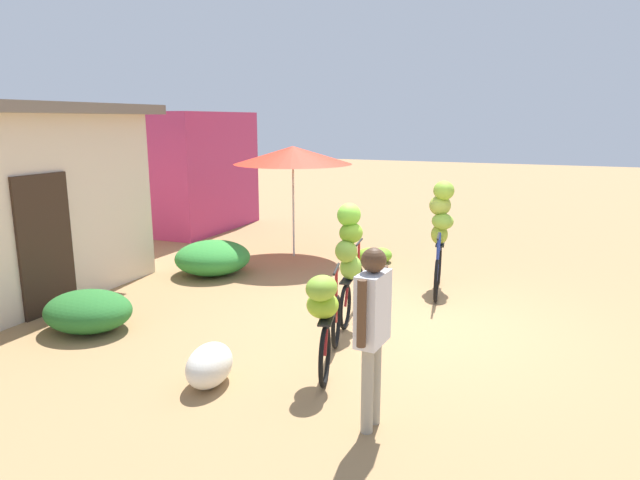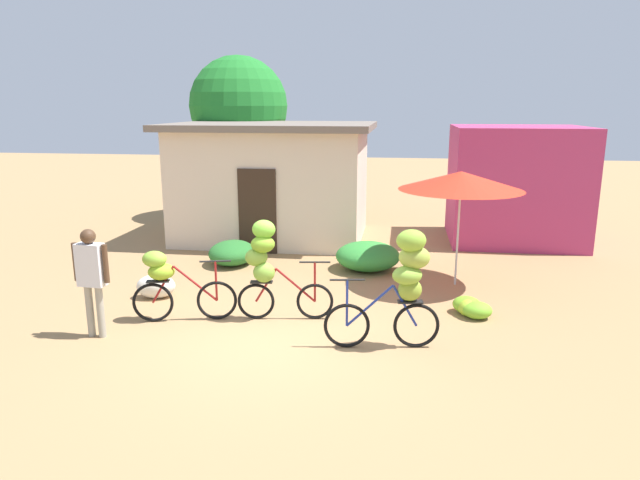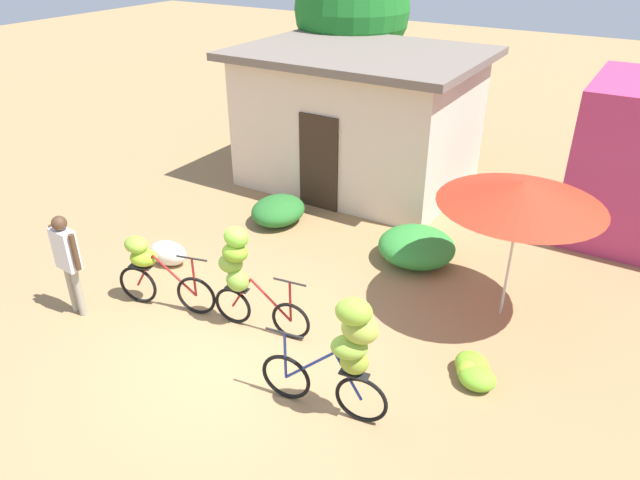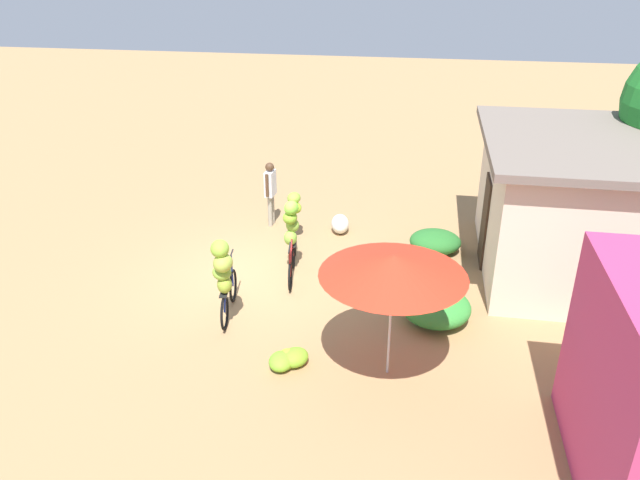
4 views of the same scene
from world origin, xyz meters
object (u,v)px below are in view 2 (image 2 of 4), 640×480
building_low (273,180)px  bicycle_near_pile (268,262)px  bicycle_leftmost (169,279)px  market_umbrella (461,181)px  banana_pile_on_ground (472,308)px  produce_sack (156,286)px  tree_behind_building (239,107)px  person_vendor (91,272)px  shop_pink (515,184)px  bicycle_center_loaded (404,277)px

building_low → bicycle_near_pile: size_ratio=3.09×
bicycle_leftmost → market_umbrella: bearing=28.7°
banana_pile_on_ground → produce_sack: produce_sack is taller
bicycle_near_pile → banana_pile_on_ground: (3.32, 0.64, -0.83)m
tree_behind_building → produce_sack: (0.56, -7.65, -3.15)m
person_vendor → tree_behind_building: bearing=92.5°
bicycle_near_pile → produce_sack: bicycle_near_pile is taller
bicycle_near_pile → shop_pink: bearing=52.0°
tree_behind_building → produce_sack: bearing=-85.8°
shop_pink → person_vendor: 10.49m
banana_pile_on_ground → building_low: bearing=131.0°
banana_pile_on_ground → person_vendor: size_ratio=0.45×
banana_pile_on_ground → market_umbrella: bearing=94.1°
bicycle_center_loaded → banana_pile_on_ground: bicycle_center_loaded is taller
shop_pink → market_umbrella: bearing=-113.7°
shop_pink → market_umbrella: size_ratio=1.36×
tree_behind_building → bicycle_near_pile: size_ratio=2.92×
market_umbrella → building_low: bearing=141.3°
market_umbrella → produce_sack: market_umbrella is taller
tree_behind_building → bicycle_center_loaded: bearing=-61.4°
bicycle_leftmost → bicycle_center_loaded: bearing=-8.0°
market_umbrella → banana_pile_on_ground: bearing=-85.9°
shop_pink → banana_pile_on_ground: (-1.65, -5.73, -1.32)m
tree_behind_building → person_vendor: 9.75m
person_vendor → building_low: bearing=80.2°
building_low → banana_pile_on_ground: size_ratio=6.85×
shop_pink → bicycle_leftmost: bearing=-134.5°
tree_behind_building → bicycle_leftmost: tree_behind_building is taller
shop_pink → bicycle_center_loaded: size_ratio=1.82×
shop_pink → person_vendor: shop_pink is taller
market_umbrella → banana_pile_on_ground: (0.12, -1.70, -1.91)m
tree_behind_building → banana_pile_on_ground: size_ratio=6.47×
building_low → shop_pink: size_ratio=1.61×
bicycle_leftmost → bicycle_center_loaded: size_ratio=0.93×
building_low → tree_behind_building: 3.53m
market_umbrella → bicycle_near_pile: size_ratio=1.41×
bicycle_leftmost → person_vendor: person_vendor is taller
bicycle_leftmost → produce_sack: (-0.71, 1.03, -0.48)m
banana_pile_on_ground → bicycle_leftmost: bearing=-169.4°
bicycle_center_loaded → building_low: bearing=117.0°
market_umbrella → person_vendor: (-5.62, -3.39, -1.02)m
bicycle_leftmost → banana_pile_on_ground: bicycle_leftmost is taller
bicycle_leftmost → banana_pile_on_ground: size_ratio=2.18×
bicycle_leftmost → bicycle_center_loaded: bicycle_center_loaded is taller
banana_pile_on_ground → person_vendor: (-5.74, -1.70, 0.89)m
building_low → bicycle_near_pile: bearing=-78.2°
person_vendor → banana_pile_on_ground: bearing=16.5°
building_low → person_vendor: bearing=-99.8°
bicycle_center_loaded → banana_pile_on_ground: bearing=51.4°
bicycle_center_loaded → person_vendor: bicycle_center_loaded is taller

